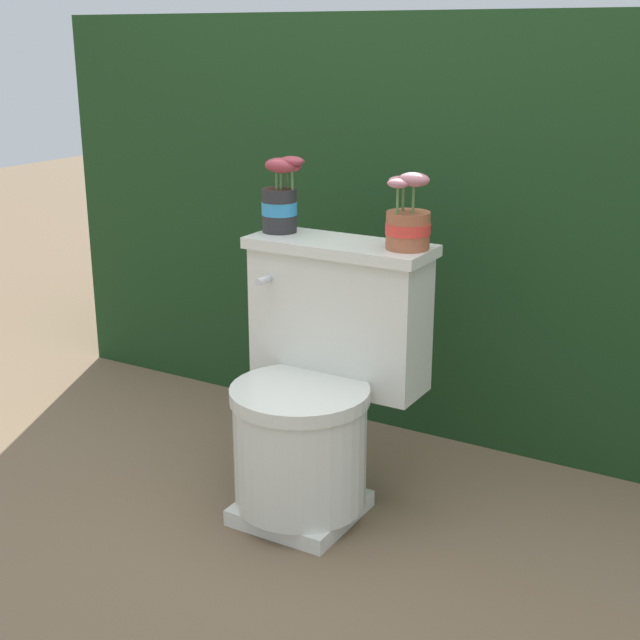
% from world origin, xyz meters
% --- Properties ---
extents(ground_plane, '(12.00, 12.00, 0.00)m').
position_xyz_m(ground_plane, '(0.00, 0.00, 0.00)').
color(ground_plane, brown).
extents(hedge_backdrop, '(2.81, 0.73, 1.30)m').
position_xyz_m(hedge_backdrop, '(0.00, 0.98, 0.65)').
color(hedge_backdrop, '#193819').
rests_on(hedge_backdrop, ground).
extents(toilet, '(0.51, 0.49, 0.72)m').
position_xyz_m(toilet, '(-0.06, 0.06, 0.33)').
color(toilet, silver).
rests_on(toilet, ground).
extents(potted_plant_left, '(0.13, 0.10, 0.21)m').
position_xyz_m(potted_plant_left, '(-0.26, 0.20, 0.81)').
color(potted_plant_left, '#262628').
rests_on(potted_plant_left, toilet).
extents(potted_plant_midleft, '(0.12, 0.12, 0.20)m').
position_xyz_m(potted_plant_midleft, '(0.13, 0.19, 0.79)').
color(potted_plant_midleft, '#9E5638').
rests_on(potted_plant_midleft, toilet).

